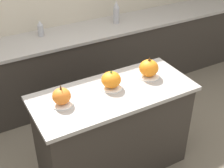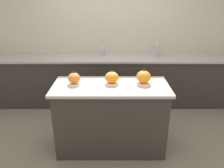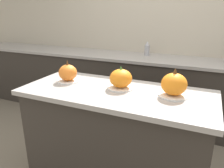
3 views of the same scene
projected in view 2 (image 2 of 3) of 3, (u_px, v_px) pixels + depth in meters
The scene contains 9 objects.
ground_plane at pixel (112, 146), 2.96m from camera, with size 12.00×12.00×0.00m, color #665B4C.
wall_back at pixel (112, 33), 4.02m from camera, with size 8.00×0.06×2.50m.
kitchen_island at pixel (112, 117), 2.79m from camera, with size 1.40×0.62×0.89m.
back_counter at pixel (112, 80), 4.01m from camera, with size 6.00×0.60×0.88m.
pumpkin_cake_left at pixel (75, 79), 2.64m from camera, with size 0.18×0.18×0.18m.
pumpkin_cake_center at pixel (113, 78), 2.66m from camera, with size 0.20×0.20×0.17m.
pumpkin_cake_right at pixel (145, 77), 2.65m from camera, with size 0.20×0.20×0.20m.
bottle_tall at pixel (158, 49), 3.83m from camera, with size 0.08×0.08×0.29m.
bottle_short at pixel (103, 51), 3.92m from camera, with size 0.07×0.07×0.18m.
Camera 2 is at (0.01, -2.42, 1.90)m, focal length 35.00 mm.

